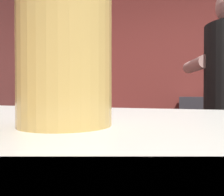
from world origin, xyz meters
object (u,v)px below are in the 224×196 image
(mixing_bowl, at_px, (157,119))
(pint_glass_far, at_px, (65,42))
(mini_fridge, at_px, (58,128))
(bottle_soy, at_px, (207,89))

(mixing_bowl, distance_m, pint_glass_far, 1.76)
(mini_fridge, relative_size, mixing_bowl, 6.40)
(mini_fridge, distance_m, pint_glass_far, 3.34)
(mixing_bowl, bearing_deg, pint_glass_far, -86.20)
(mini_fridge, xyz_separation_m, mixing_bowl, (1.61, -1.06, 0.31))
(mixing_bowl, bearing_deg, bottle_soy, 68.00)
(mini_fridge, distance_m, bottle_soy, 2.23)
(pint_glass_far, bearing_deg, mini_fridge, 121.73)
(mini_fridge, relative_size, bottle_soy, 4.73)
(bottle_soy, bearing_deg, pint_glass_far, -97.67)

